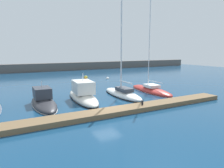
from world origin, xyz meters
TOP-DOWN VIEW (x-y plane):
  - ground_plane at (0.00, 0.00)m, footprint 120.00×120.00m
  - dock_pier at (0.00, -1.36)m, footprint 27.35×1.89m
  - breakwater_seawall at (0.00, 42.41)m, footprint 108.00×2.52m
  - motorboat_charcoal_second at (-5.07, 4.96)m, footprint 2.50×8.05m
  - motorboat_ivory_third at (-0.49, 5.27)m, footprint 3.42×9.53m
  - sailboat_white_fourth at (4.62, 4.61)m, footprint 2.41×8.32m
  - sailboat_red_fifth at (9.61, 5.11)m, footprint 3.02×8.99m
  - mooring_buoy_orange at (6.53, 22.50)m, footprint 0.51×0.51m
  - mooring_buoy_white at (10.41, 19.95)m, footprint 0.75×0.75m
  - mooring_buoy_yellow at (7.10, 23.80)m, footprint 0.86×0.86m
  - dock_bollard at (3.27, -1.36)m, footprint 0.20×0.20m

SIDE VIEW (x-z plane):
  - ground_plane at x=0.00m, z-range 0.00..0.00m
  - mooring_buoy_orange at x=6.53m, z-range -0.25..0.25m
  - mooring_buoy_white at x=10.41m, z-range -0.37..0.37m
  - mooring_buoy_yellow at x=7.10m, z-range -0.43..0.43m
  - dock_pier at x=0.00m, z-range 0.00..0.44m
  - sailboat_red_fifth at x=9.61m, z-range -8.03..8.54m
  - sailboat_white_fourth at x=4.62m, z-range -6.54..7.33m
  - motorboat_charcoal_second at x=-5.07m, z-range -1.00..1.81m
  - motorboat_ivory_third at x=-0.49m, z-range -1.13..2.32m
  - dock_bollard at x=3.27m, z-range 0.44..0.88m
  - breakwater_seawall at x=0.00m, z-range 0.00..2.23m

